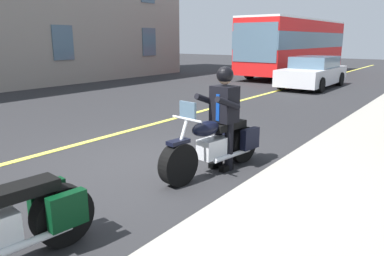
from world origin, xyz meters
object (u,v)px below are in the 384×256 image
object	(u,v)px
car_silver	(313,72)
bus_near	(296,44)
motorcycle_main	(216,145)
rider_main	(224,109)

from	to	relation	value
car_silver	bus_near	bearing A→B (deg)	-151.16
bus_near	car_silver	bearing A→B (deg)	28.84
motorcycle_main	car_silver	xyz separation A→B (m)	(-11.82, -2.39, 0.24)
rider_main	bus_near	bearing A→B (deg)	-162.51
motorcycle_main	bus_near	size ratio (longest dim) A/B	0.20
motorcycle_main	bus_near	bearing A→B (deg)	-162.76
motorcycle_main	rider_main	distance (m)	0.61
bus_near	motorcycle_main	bearing A→B (deg)	17.24
car_silver	rider_main	bearing A→B (deg)	11.75
bus_near	car_silver	xyz separation A→B (m)	(5.29, 2.91, -1.18)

